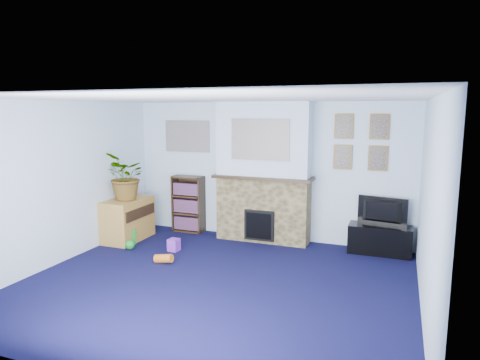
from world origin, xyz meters
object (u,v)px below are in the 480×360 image
at_px(tv_stand, 380,240).
at_px(television, 381,212).
at_px(sideboard, 128,220).
at_px(bookshelf, 189,205).

distance_m(tv_stand, television, 0.45).
bearing_deg(sideboard, television, 10.83).
distance_m(bookshelf, sideboard, 1.15).
relative_size(tv_stand, sideboard, 1.03).
relative_size(tv_stand, bookshelf, 0.92).
relative_size(tv_stand, television, 1.25).
height_order(tv_stand, television, television).
bearing_deg(television, bookshelf, 9.72).
bearing_deg(tv_stand, bookshelf, 178.72).
xyz_separation_m(bookshelf, sideboard, (-0.76, -0.86, -0.15)).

